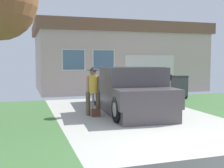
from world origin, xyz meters
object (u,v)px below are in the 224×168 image
(handbag, at_px, (96,112))
(house_with_garage, at_px, (117,57))
(wheeled_trash_bin, at_px, (179,86))
(pickup_truck, at_px, (131,92))
(person_with_hat, at_px, (93,88))

(handbag, height_order, house_with_garage, house_with_garage)
(house_with_garage, xyz_separation_m, wheeled_trash_bin, (1.49, -5.29, -1.45))
(pickup_truck, xyz_separation_m, person_with_hat, (-1.41, -0.08, 0.20))
(pickup_truck, relative_size, house_with_garage, 0.53)
(person_with_hat, bearing_deg, pickup_truck, 0.36)
(handbag, distance_m, house_with_garage, 9.38)
(house_with_garage, bearing_deg, handbag, -112.71)
(person_with_hat, xyz_separation_m, house_with_garage, (3.57, 8.18, 1.12))
(pickup_truck, bearing_deg, person_with_hat, 7.22)
(handbag, xyz_separation_m, house_with_garage, (3.55, 8.47, 1.91))
(pickup_truck, distance_m, handbag, 1.55)
(person_with_hat, height_order, wheeled_trash_bin, person_with_hat)
(person_with_hat, distance_m, wheeled_trash_bin, 5.84)
(pickup_truck, height_order, handbag, pickup_truck)
(pickup_truck, distance_m, house_with_garage, 8.48)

